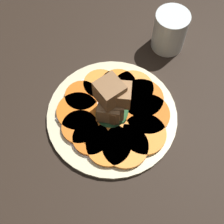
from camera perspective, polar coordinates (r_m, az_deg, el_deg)
name	(u,v)px	position (r cm, az deg, el deg)	size (l,w,h in cm)	color
table_slab	(112,118)	(68.88, 0.00, -1.18)	(120.00, 120.00, 2.00)	black
plate	(112,115)	(67.51, 0.00, -0.62)	(28.12, 28.12, 1.05)	beige
carrot_slice_0	(91,138)	(64.31, -3.88, -4.77)	(7.57, 7.57, 0.94)	orange
carrot_slice_1	(109,145)	(63.60, -0.62, -6.03)	(9.28, 9.28, 0.94)	orange
carrot_slice_2	(125,146)	(63.55, 2.41, -6.27)	(9.55, 9.55, 0.94)	orange
carrot_slice_3	(144,134)	(64.84, 5.88, -4.05)	(9.24, 9.24, 0.94)	orange
carrot_slice_4	(147,114)	(66.89, 6.50, -0.40)	(9.59, 9.59, 0.94)	#D56013
carrot_slice_5	(142,98)	(68.61, 5.43, 2.48)	(9.62, 9.62, 0.94)	orange
carrot_slice_6	(133,88)	(69.77, 3.87, 4.32)	(9.13, 9.13, 0.94)	orange
carrot_slice_7	(118,85)	(70.14, 1.15, 5.00)	(8.05, 8.05, 0.94)	orange
carrot_slice_8	(100,84)	(70.26, -2.15, 5.11)	(7.60, 7.60, 0.94)	orange
carrot_slice_9	(83,95)	(69.10, -5.34, 3.20)	(7.46, 7.46, 0.94)	orange
carrot_slice_10	(78,111)	(67.17, -6.28, 0.10)	(9.08, 9.08, 0.94)	orange
carrot_slice_11	(80,127)	(65.50, -5.89, -2.76)	(7.64, 7.64, 0.94)	orange
center_pile	(112,104)	(62.53, 0.02, 1.43)	(7.71, 7.65, 11.19)	#235128
fork	(92,98)	(68.80, -3.70, 2.56)	(16.88, 7.73, 0.40)	silver
water_glass	(170,31)	(76.34, 10.53, 14.35)	(7.88, 7.88, 9.81)	silver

